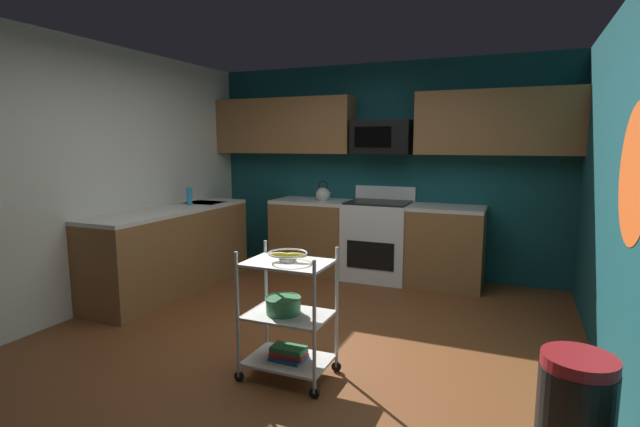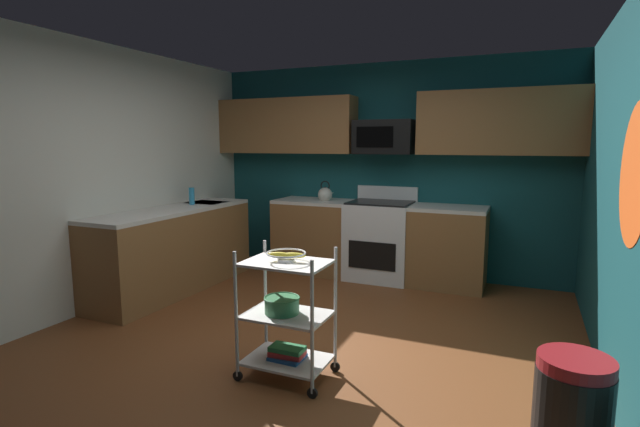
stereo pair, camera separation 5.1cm
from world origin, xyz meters
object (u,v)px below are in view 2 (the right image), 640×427
(fruit_bowl, at_px, (286,255))
(dish_soap_bottle, at_px, (192,196))
(book_stack, at_px, (287,353))
(oven_range, at_px, (380,240))
(rolling_cart, at_px, (287,314))
(trash_can, at_px, (571,425))
(microwave, at_px, (385,137))
(mixing_bowl_large, at_px, (282,305))
(kettle, at_px, (325,194))

(fruit_bowl, relative_size, dish_soap_bottle, 1.36)
(book_stack, bearing_deg, oven_range, 92.43)
(dish_soap_bottle, bearing_deg, rolling_cart, -37.88)
(fruit_bowl, bearing_deg, trash_can, -14.53)
(microwave, relative_size, trash_can, 1.06)
(book_stack, xyz_separation_m, dish_soap_bottle, (-2.09, 1.63, 0.85))
(mixing_bowl_large, relative_size, kettle, 0.95)
(book_stack, bearing_deg, fruit_bowl, 104.04)
(oven_range, xyz_separation_m, dish_soap_bottle, (-1.98, -1.01, 0.54))
(oven_range, relative_size, mixing_bowl_large, 4.37)
(mixing_bowl_large, xyz_separation_m, trash_can, (1.76, -0.45, -0.19))
(mixing_bowl_large, distance_m, kettle, 2.79)
(fruit_bowl, height_order, mixing_bowl_large, fruit_bowl)
(mixing_bowl_large, height_order, trash_can, trash_can)
(oven_range, distance_m, fruit_bowl, 2.67)
(rolling_cart, distance_m, mixing_bowl_large, 0.08)
(microwave, relative_size, book_stack, 2.79)
(microwave, distance_m, mixing_bowl_large, 2.99)
(rolling_cart, height_order, kettle, kettle)
(rolling_cart, bearing_deg, oven_range, 92.43)
(fruit_bowl, bearing_deg, microwave, 92.35)
(book_stack, xyz_separation_m, kettle, (-0.83, 2.64, 0.82))
(oven_range, bearing_deg, microwave, 90.26)
(microwave, relative_size, dish_soap_bottle, 3.50)
(book_stack, bearing_deg, microwave, 92.35)
(trash_can, bearing_deg, fruit_bowl, 165.47)
(fruit_bowl, bearing_deg, book_stack, -75.96)
(microwave, distance_m, book_stack, 3.14)
(oven_range, xyz_separation_m, trash_can, (1.84, -3.09, -0.15))
(fruit_bowl, distance_m, kettle, 2.77)
(rolling_cart, relative_size, trash_can, 1.39)
(microwave, bearing_deg, fruit_bowl, -87.65)
(oven_range, xyz_separation_m, mixing_bowl_large, (0.07, -2.64, 0.04))
(microwave, height_order, mixing_bowl_large, microwave)
(dish_soap_bottle, bearing_deg, mixing_bowl_large, -38.38)
(book_stack, relative_size, kettle, 0.95)
(microwave, bearing_deg, trash_can, -60.08)
(microwave, height_order, trash_can, microwave)
(microwave, height_order, book_stack, microwave)
(fruit_bowl, xyz_separation_m, mixing_bowl_large, (-0.04, -0.00, -0.36))
(fruit_bowl, xyz_separation_m, dish_soap_bottle, (-2.09, 1.63, 0.14))
(rolling_cart, height_order, fruit_bowl, rolling_cart)
(mixing_bowl_large, relative_size, book_stack, 1.00)
(kettle, bearing_deg, rolling_cart, -72.47)
(kettle, xyz_separation_m, trash_can, (2.56, -3.08, -0.67))
(rolling_cart, bearing_deg, dish_soap_bottle, 142.12)
(microwave, distance_m, dish_soap_bottle, 2.37)
(oven_range, xyz_separation_m, rolling_cart, (0.11, -2.64, -0.02))
(mixing_bowl_large, bearing_deg, microwave, 91.57)
(rolling_cart, relative_size, kettle, 3.47)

